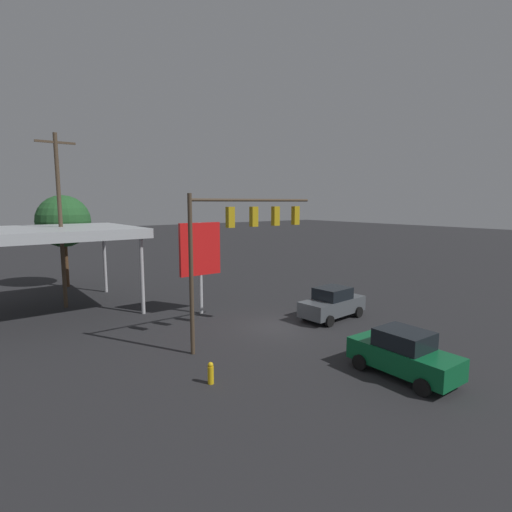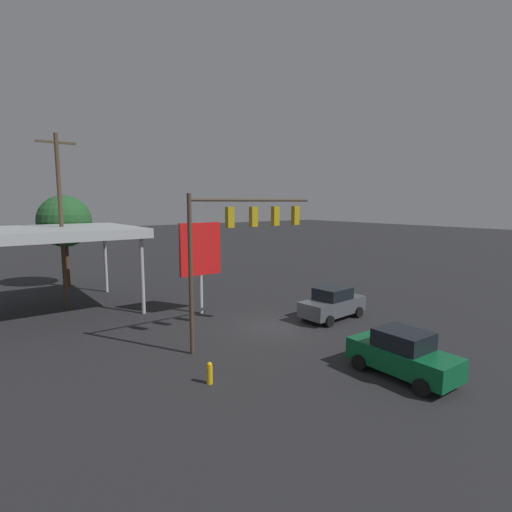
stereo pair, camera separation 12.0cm
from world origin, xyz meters
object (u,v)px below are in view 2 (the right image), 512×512
(fire_hydrant, at_px, (210,373))
(street_tree, at_px, (64,221))
(price_sign, at_px, (200,251))
(sedan_waiting, at_px, (403,354))
(utility_pole, at_px, (61,218))
(sedan_far, at_px, (332,303))
(traffic_signal_assembly, at_px, (242,231))

(fire_hydrant, bearing_deg, street_tree, -89.25)
(price_sign, xyz_separation_m, sedan_waiting, (-1.94, 13.17, -3.03))
(utility_pole, bearing_deg, price_sign, 134.15)
(sedan_far, xyz_separation_m, fire_hydrant, (10.46, 3.16, -0.51))
(utility_pole, distance_m, fire_hydrant, 16.88)
(price_sign, distance_m, sedan_waiting, 13.65)
(utility_pole, relative_size, sedan_waiting, 2.59)
(traffic_signal_assembly, bearing_deg, utility_pole, -65.57)
(utility_pole, distance_m, street_tree, 7.35)
(price_sign, bearing_deg, utility_pole, -45.85)
(sedan_far, bearing_deg, utility_pole, -50.02)
(sedan_waiting, xyz_separation_m, fire_hydrant, (6.60, -4.14, -0.51))
(street_tree, bearing_deg, sedan_waiting, 104.29)
(utility_pole, xyz_separation_m, sedan_waiting, (-8.52, 19.95, -5.07))
(price_sign, relative_size, fire_hydrant, 6.58)
(sedan_far, bearing_deg, price_sign, -49.76)
(traffic_signal_assembly, xyz_separation_m, utility_pole, (5.72, -12.59, 0.37))
(sedan_far, distance_m, street_tree, 22.98)
(utility_pole, relative_size, price_sign, 1.98)
(traffic_signal_assembly, bearing_deg, sedan_far, 179.53)
(sedan_far, relative_size, street_tree, 0.59)
(price_sign, relative_size, sedan_waiting, 1.31)
(utility_pole, relative_size, street_tree, 1.50)
(traffic_signal_assembly, distance_m, street_tree, 20.17)
(price_sign, bearing_deg, sedan_waiting, 98.38)
(utility_pole, xyz_separation_m, street_tree, (-1.62, -7.15, -0.55))
(traffic_signal_assembly, height_order, fire_hydrant, traffic_signal_assembly)
(sedan_waiting, bearing_deg, street_tree, -164.88)
(traffic_signal_assembly, relative_size, fire_hydrant, 8.47)
(traffic_signal_assembly, relative_size, sedan_waiting, 1.68)
(traffic_signal_assembly, relative_size, street_tree, 0.98)
(utility_pole, height_order, sedan_far, utility_pole)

